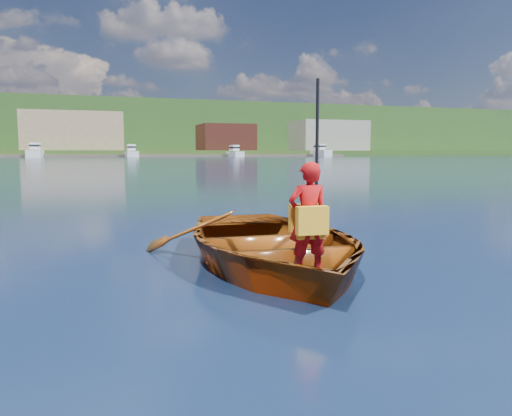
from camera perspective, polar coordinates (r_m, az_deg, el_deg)
ground at (r=5.15m, az=-6.01°, el=-9.54°), size 600.00×600.00×0.00m
rowboat at (r=6.23m, az=1.68°, el=-4.05°), size 3.25×4.37×0.87m
child_paddler at (r=5.37m, az=6.00°, el=-1.17°), size 0.46×0.35×2.10m
shoreline at (r=241.61m, az=-18.57°, el=8.18°), size 400.00×140.00×22.00m
dock at (r=152.85m, az=-18.04°, el=5.70°), size 160.02×4.67×0.80m
waterfront_buildings at (r=170.08m, az=-21.10°, el=8.10°), size 202.00×16.00×14.00m
marina_yachts at (r=148.18m, az=-20.04°, el=6.00°), size 141.95×13.10×4.37m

